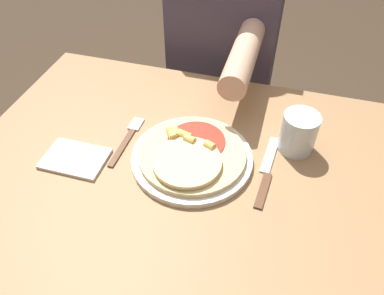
{
  "coord_description": "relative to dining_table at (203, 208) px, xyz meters",
  "views": [
    {
      "loc": [
        0.13,
        -0.54,
        1.4
      ],
      "look_at": [
        -0.04,
        0.03,
        0.82
      ],
      "focal_mm": 35.0,
      "sensor_mm": 36.0,
      "label": 1
    }
  ],
  "objects": [
    {
      "name": "dining_table",
      "position": [
        0.0,
        0.0,
        0.0
      ],
      "size": [
        1.11,
        0.75,
        0.78
      ],
      "color": "#9E754C",
      "rests_on": "ground_plane"
    },
    {
      "name": "plate",
      "position": [
        -0.04,
        0.03,
        0.14
      ],
      "size": [
        0.28,
        0.28,
        0.01
      ],
      "color": "silver",
      "rests_on": "dining_table"
    },
    {
      "name": "pizza",
      "position": [
        -0.04,
        0.02,
        0.16
      ],
      "size": [
        0.24,
        0.24,
        0.04
      ],
      "color": "#E0C689",
      "rests_on": "plate"
    },
    {
      "name": "fork",
      "position": [
        -0.21,
        0.06,
        0.13
      ],
      "size": [
        0.03,
        0.18,
        0.0
      ],
      "color": "brown",
      "rests_on": "dining_table"
    },
    {
      "name": "knife",
      "position": [
        0.13,
        0.04,
        0.13
      ],
      "size": [
        0.03,
        0.22,
        0.0
      ],
      "color": "brown",
      "rests_on": "dining_table"
    },
    {
      "name": "drinking_glass",
      "position": [
        0.19,
        0.13,
        0.18
      ],
      "size": [
        0.08,
        0.08,
        0.1
      ],
      "color": "silver",
      "rests_on": "dining_table"
    },
    {
      "name": "napkin",
      "position": [
        -0.29,
        -0.04,
        0.14
      ],
      "size": [
        0.14,
        0.1,
        0.01
      ],
      "color": "silver",
      "rests_on": "dining_table"
    },
    {
      "name": "person_diner",
      "position": [
        -0.08,
        0.57,
        0.06
      ],
      "size": [
        0.34,
        0.52,
        1.22
      ],
      "color": "#2D2D38",
      "rests_on": "ground_plane"
    }
  ]
}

